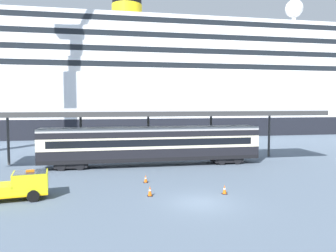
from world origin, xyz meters
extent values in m
plane|color=slate|center=(0.00, 0.00, 0.00)|extent=(400.00, 400.00, 0.00)
cube|color=black|center=(0.65, 53.04, 1.85)|extent=(136.82, 25.28, 3.69)
cube|color=white|center=(0.65, 53.04, 8.00)|extent=(136.82, 25.28, 8.61)
cube|color=white|center=(0.65, 53.04, 13.76)|extent=(125.87, 23.25, 2.92)
cube|color=black|center=(0.65, 41.46, 13.91)|extent=(120.40, 0.12, 1.05)
cube|color=white|center=(0.65, 53.04, 16.69)|extent=(120.84, 22.32, 2.92)
cube|color=black|center=(0.65, 41.93, 16.83)|extent=(115.59, 0.12, 1.05)
cube|color=white|center=(0.65, 53.04, 19.61)|extent=(115.80, 21.39, 2.92)
cube|color=black|center=(0.65, 42.39, 19.75)|extent=(110.77, 0.12, 1.05)
cube|color=white|center=(0.65, 53.04, 22.53)|extent=(110.77, 20.46, 2.92)
cube|color=black|center=(0.65, 42.86, 22.67)|extent=(105.95, 0.12, 1.05)
cylinder|color=black|center=(-1.34, 53.04, 28.55)|extent=(6.41, 6.41, 9.12)
cylinder|color=yellow|center=(-1.34, 53.04, 26.73)|extent=(6.60, 6.60, 2.74)
cylinder|color=white|center=(38.96, 53.04, 25.68)|extent=(1.00, 1.00, 3.37)
sphere|color=white|center=(38.96, 53.04, 29.47)|extent=(4.21, 4.21, 4.21)
cube|color=#B8B8B8|center=(-1.35, 14.00, 5.95)|extent=(37.87, 6.23, 0.25)
cube|color=#353535|center=(-1.35, 10.99, 5.58)|extent=(37.87, 0.20, 0.50)
cylinder|color=#353535|center=(-16.50, 16.72, 2.91)|extent=(0.28, 0.28, 5.83)
cylinder|color=#353535|center=(-8.93, 16.72, 2.91)|extent=(0.28, 0.28, 5.83)
cylinder|color=#353535|center=(-1.35, 16.72, 2.91)|extent=(0.28, 0.28, 5.83)
cylinder|color=#353535|center=(6.22, 16.72, 2.91)|extent=(0.28, 0.28, 5.83)
cylinder|color=#353535|center=(13.79, 16.72, 2.91)|extent=(0.28, 0.28, 5.83)
cube|color=black|center=(-1.35, 13.50, 0.85)|extent=(23.00, 2.80, 0.40)
cube|color=black|center=(-1.35, 13.50, 1.50)|extent=(23.00, 2.80, 0.90)
cube|color=beige|center=(-1.35, 13.50, 2.55)|extent=(23.00, 2.80, 1.20)
cube|color=black|center=(-1.35, 12.13, 2.60)|extent=(21.16, 0.08, 0.72)
cube|color=black|center=(-1.35, 13.50, 3.45)|extent=(23.00, 2.80, 0.60)
cube|color=#B0B0B0|center=(-1.35, 13.50, 3.93)|extent=(23.00, 2.69, 0.36)
cube|color=black|center=(-9.64, 13.50, 0.45)|extent=(3.20, 2.35, 0.50)
cylinder|color=black|center=(-10.54, 12.33, 0.42)|extent=(0.84, 0.12, 0.84)
cylinder|color=black|center=(-8.74, 12.33, 0.42)|extent=(0.84, 0.12, 0.84)
cube|color=black|center=(6.93, 13.50, 0.45)|extent=(3.20, 2.35, 0.50)
cylinder|color=black|center=(6.03, 12.33, 0.42)|extent=(0.84, 0.12, 0.84)
cylinder|color=black|center=(7.83, 12.33, 0.42)|extent=(0.84, 0.12, 0.84)
cube|color=yellow|center=(-12.82, 2.99, 0.58)|extent=(5.44, 2.75, 0.36)
cube|color=#F2B20C|center=(-12.82, 2.99, 0.45)|extent=(5.44, 2.77, 0.12)
cube|color=yellow|center=(-11.38, 3.20, 1.31)|extent=(2.55, 2.24, 1.10)
cube|color=#19232D|center=(-11.38, 3.20, 1.66)|extent=(2.33, 2.13, 0.44)
cube|color=orange|center=(-11.38, 3.20, 1.94)|extent=(0.58, 0.28, 0.16)
cylinder|color=black|center=(-11.33, 4.22, 0.40)|extent=(0.83, 0.37, 0.80)
cylinder|color=black|center=(-11.03, 2.25, 0.40)|extent=(0.83, 0.37, 0.80)
cube|color=black|center=(-3.11, 2.15, 0.02)|extent=(0.36, 0.36, 0.04)
cone|color=#EA590F|center=(-3.11, 2.15, 0.40)|extent=(0.30, 0.30, 0.72)
cylinder|color=white|center=(-3.11, 2.15, 0.43)|extent=(0.17, 0.17, 0.10)
cube|color=black|center=(-2.93, 6.18, 0.02)|extent=(0.36, 0.36, 0.04)
cone|color=#EA590F|center=(-2.93, 6.18, 0.35)|extent=(0.30, 0.30, 0.61)
cylinder|color=white|center=(-2.93, 6.18, 0.38)|extent=(0.17, 0.17, 0.09)
cube|color=black|center=(2.34, 1.67, 0.02)|extent=(0.36, 0.36, 0.04)
cone|color=#EA590F|center=(2.34, 1.67, 0.36)|extent=(0.30, 0.30, 0.64)
cylinder|color=white|center=(2.34, 1.67, 0.39)|extent=(0.17, 0.17, 0.09)
camera|label=1|loc=(-6.11, -20.68, 6.68)|focal=34.93mm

